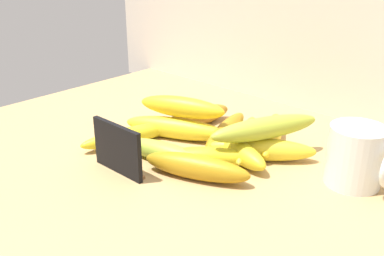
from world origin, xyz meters
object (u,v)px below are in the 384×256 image
object	(u,v)px
chalkboard_sign	(118,150)
banana_9	(271,134)
banana_4	(236,150)
banana_11	(182,107)
banana_1	(132,135)
banana_3	(198,116)
banana_8	(246,139)
banana_0	(226,131)
banana_6	(204,157)
banana_10	(165,153)
banana_7	(175,128)
banana_2	(261,149)
banana_5	(197,167)
banana_12	(265,128)
coffee_mug	(357,156)

from	to	relation	value
chalkboard_sign	banana_9	xyz separation A→B (cm)	(11.94, 26.42, -1.98)
banana_4	banana_11	bearing A→B (deg)	175.82
banana_1	banana_3	distance (cm)	15.34
banana_4	banana_9	world-z (taller)	banana_4
banana_8	banana_9	distance (cm)	5.08
banana_0	banana_6	xyz separation A→B (cm)	(4.48, -11.34, 0.10)
chalkboard_sign	banana_1	size ratio (longest dim) A/B	0.56
banana_1	banana_11	xyz separation A→B (cm)	(4.83, 8.51, 4.50)
chalkboard_sign	banana_8	world-z (taller)	chalkboard_sign
banana_0	banana_10	size ratio (longest dim) A/B	1.13
banana_6	banana_1	bearing A→B (deg)	-173.72
banana_7	banana_9	xyz separation A→B (cm)	(14.81, 10.45, -0.17)
banana_6	banana_7	xyz separation A→B (cm)	(-12.03, 5.36, 0.21)
banana_2	banana_5	xyz separation A→B (cm)	(-3.59, -12.50, 0.07)
banana_6	banana_11	distance (cm)	14.02
banana_5	banana_11	xyz separation A→B (cm)	(-13.26, 10.31, 4.09)
banana_12	banana_8	bearing A→B (deg)	160.09
chalkboard_sign	banana_4	distance (cm)	20.04
chalkboard_sign	banana_8	size ratio (longest dim) A/B	0.53
banana_0	banana_4	distance (cm)	8.85
banana_8	banana_11	distance (cm)	13.54
banana_8	banana_7	bearing A→B (deg)	-154.23
coffee_mug	banana_11	distance (cm)	32.71
banana_7	banana_9	world-z (taller)	banana_7
banana_1	banana_10	world-z (taller)	banana_10
banana_6	banana_8	bearing A→B (deg)	88.13
banana_3	banana_8	bearing A→B (deg)	-7.80
chalkboard_sign	banana_7	distance (cm)	16.33
banana_2	banana_9	bearing A→B (deg)	109.99
banana_12	banana_6	bearing A→B (deg)	-119.86
banana_6	banana_9	distance (cm)	16.05
chalkboard_sign	banana_1	xyz separation A→B (cm)	(-7.23, 8.81, -2.26)
banana_3	banana_4	bearing A→B (deg)	-25.76
banana_3	banana_8	distance (cm)	13.71
banana_3	banana_10	bearing A→B (deg)	-66.28
chalkboard_sign	banana_0	xyz separation A→B (cm)	(4.68, 21.95, -2.12)
banana_2	banana_3	bearing A→B (deg)	166.92
banana_2	banana_8	xyz separation A→B (cm)	(-4.92, 2.44, -0.29)
coffee_mug	banana_9	xyz separation A→B (cm)	(-17.94, 3.98, -2.85)
banana_10	banana_9	bearing A→B (deg)	65.04
chalkboard_sign	banana_1	world-z (taller)	chalkboard_sign
coffee_mug	banana_3	size ratio (longest dim) A/B	0.65
banana_9	banana_4	bearing A→B (deg)	-92.50
banana_0	banana_12	world-z (taller)	banana_12
chalkboard_sign	banana_10	xyz separation A→B (cm)	(3.12, 7.48, -2.03)
banana_7	banana_11	bearing A→B (deg)	70.67
banana_1	banana_11	size ratio (longest dim) A/B	1.16
banana_10	banana_11	world-z (taller)	banana_11
chalkboard_sign	banana_9	world-z (taller)	chalkboard_sign
banana_4	banana_3	bearing A→B (deg)	154.24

